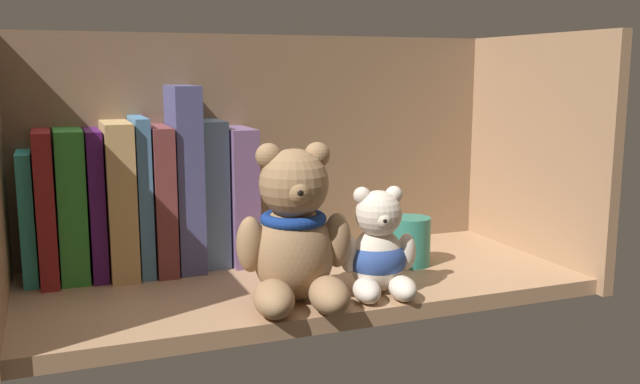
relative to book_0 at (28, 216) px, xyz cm
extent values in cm
cube|color=#A87F5B|center=(32.72, -11.92, -9.28)|extent=(70.18, 29.71, 2.00)
cube|color=brown|center=(32.72, 3.53, 6.50)|extent=(72.58, 1.20, 33.56)
cube|color=#A87F5B|center=(68.61, -11.92, 6.50)|extent=(1.60, 32.11, 33.56)
cube|color=#36B4A5|center=(0.00, 0.00, 0.00)|extent=(1.75, 10.03, 16.56)
cube|color=maroon|center=(2.22, 0.00, 1.33)|extent=(2.18, 13.78, 19.23)
cube|color=#318A2F|center=(5.29, 0.00, 1.34)|extent=(3.58, 12.07, 19.26)
cube|color=#43135A|center=(8.21, 0.00, 1.30)|extent=(1.90, 12.75, 19.15)
cube|color=tan|center=(11.15, 0.00, 1.76)|extent=(3.51, 14.68, 20.08)
cube|color=teal|center=(14.02, 0.00, 2.02)|extent=(1.78, 13.30, 20.61)
cube|color=brown|center=(16.49, 0.00, 1.41)|extent=(2.64, 14.25, 19.38)
cube|color=#4B4D81|center=(19.79, 0.00, 4.02)|extent=(3.44, 13.29, 24.59)
cube|color=#6689A9|center=(23.49, 0.00, 1.66)|extent=(3.46, 9.73, 19.89)
cube|color=slate|center=(27.26, 0.00, 1.12)|extent=(3.57, 12.32, 18.80)
ellipsoid|color=#93704C|center=(28.83, -19.97, -2.66)|extent=(9.55, 8.76, 11.24)
sphere|color=#93704C|center=(28.74, -20.53, 5.60)|extent=(7.99, 7.99, 7.99)
sphere|color=#93704C|center=(26.08, -19.50, 8.72)|extent=(3.00, 3.00, 3.00)
sphere|color=#93704C|center=(31.59, -20.45, 8.72)|extent=(3.00, 3.00, 3.00)
sphere|color=#9B754E|center=(28.26, -23.32, 5.12)|extent=(3.00, 3.00, 3.00)
sphere|color=black|center=(28.08, -24.35, 5.20)|extent=(1.05, 1.05, 1.05)
ellipsoid|color=#93704C|center=(24.89, -24.71, -6.28)|extent=(5.70, 8.14, 4.00)
ellipsoid|color=#93704C|center=(30.98, -25.76, -6.28)|extent=(5.70, 8.14, 4.00)
ellipsoid|color=#93704C|center=(23.76, -19.67, -1.26)|extent=(3.75, 3.75, 6.49)
ellipsoid|color=#93704C|center=(33.72, -21.38, -1.26)|extent=(3.75, 3.75, 6.49)
torus|color=navy|center=(28.83, -19.97, 1.38)|extent=(7.67, 7.67, 1.44)
ellipsoid|color=beige|center=(39.22, -20.80, -4.35)|extent=(6.69, 6.14, 7.87)
sphere|color=beige|center=(39.14, -21.19, 1.44)|extent=(5.60, 5.60, 5.60)
sphere|color=beige|center=(37.30, -20.42, 3.63)|extent=(2.10, 2.10, 2.10)
sphere|color=beige|center=(41.14, -21.19, 3.63)|extent=(2.10, 2.10, 2.10)
sphere|color=beige|center=(38.74, -23.14, 1.11)|extent=(2.10, 2.10, 2.10)
sphere|color=black|center=(38.60, -23.86, 1.16)|extent=(0.73, 0.73, 0.73)
ellipsoid|color=beige|center=(36.35, -24.04, -6.88)|extent=(4.13, 5.77, 2.80)
ellipsoid|color=beige|center=(40.60, -24.90, -6.88)|extent=(4.13, 5.77, 2.80)
ellipsoid|color=beige|center=(35.67, -20.49, -3.36)|extent=(2.68, 2.68, 4.55)
ellipsoid|color=beige|center=(42.61, -21.89, -3.36)|extent=(2.68, 2.68, 4.55)
ellipsoid|color=#2D4990|center=(39.22, -20.80, -4.15)|extent=(7.24, 6.69, 5.51)
cylinder|color=#2D7A66|center=(48.70, -11.60, -4.94)|extent=(5.38, 5.38, 6.69)
camera|label=1|loc=(3.10, -94.27, 18.24)|focal=39.16mm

